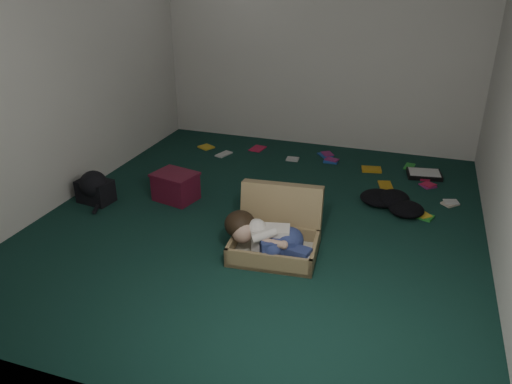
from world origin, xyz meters
The scene contains 11 objects.
floor centered at (0.00, 0.00, 0.00)m, with size 4.50×4.50×0.00m, color #12332B.
wall_back centered at (0.00, 2.25, 1.30)m, with size 4.50×4.50×0.00m, color silver.
wall_front centered at (0.00, -2.25, 1.30)m, with size 4.50×4.50×0.00m, color silver.
wall_left centered at (-2.00, 0.00, 1.30)m, with size 4.50×4.50×0.00m, color silver.
suitcase centered at (0.29, -0.45, 0.15)m, with size 0.76×0.75×0.52m.
person centered at (0.26, -0.63, 0.20)m, with size 0.77×0.37×0.32m.
maroon_bin centered at (-0.96, 0.13, 0.15)m, with size 0.48×0.41×0.29m.
backpack centered at (-1.70, -0.17, 0.13)m, with size 0.42×0.33×0.25m, color black, non-canonical shape.
clothing_pile centered at (1.15, 0.64, 0.08)m, with size 0.48×0.40×0.15m, color black, non-canonical shape.
paper_tray centered at (1.43, 1.58, 0.03)m, with size 0.41×0.33×0.05m.
book_scatter centered at (0.58, 1.39, 0.01)m, with size 3.16×1.55×0.02m.
Camera 1 is at (1.29, -3.96, 2.23)m, focal length 35.00 mm.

